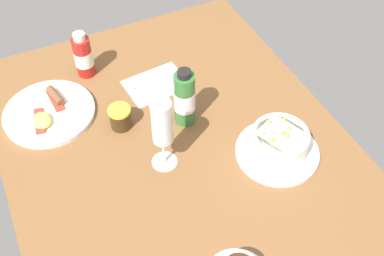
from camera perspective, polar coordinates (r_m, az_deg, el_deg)
The scene contains 8 objects.
ground_plane at distance 118.71cm, azimuth -1.61°, elevation -3.07°, with size 110.00×84.00×3.00cm, color brown.
porridge_bowl at distance 115.70cm, azimuth 10.58°, elevation -1.94°, with size 20.78×20.78×8.41cm.
cutlery_setting at distance 133.91cm, azimuth -4.61°, elevation 5.39°, with size 14.00×18.07×0.90cm.
wine_glass at distance 104.91cm, azimuth -3.69°, elevation 0.29°, with size 6.35×6.35×20.48cm.
jam_jar at distance 121.84cm, azimuth -8.77°, elevation 1.29°, with size 5.87×5.87×6.13cm.
sauce_bottle_green at distance 118.45cm, azimuth -0.92°, elevation 3.64°, with size 5.51×5.51×17.07cm.
sauce_bottle_red at distance 136.62cm, azimuth -13.16°, elevation 8.55°, with size 5.24×5.24×14.17cm.
breakfast_plate at distance 130.35cm, azimuth -17.11°, elevation 1.81°, with size 24.36×24.36×3.70cm.
Camera 1 is at (-68.06, 28.53, 91.48)cm, focal length 43.57 mm.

